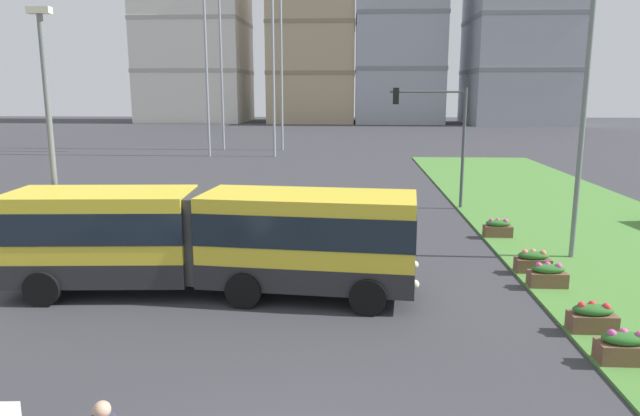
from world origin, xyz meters
TOP-DOWN VIEW (x-y plane):
  - articulated_bus at (-3.18, 8.86)m, footprint 11.99×3.20m
  - flower_planter_1 at (6.77, 4.77)m, footprint 1.10×0.56m
  - flower_planter_2 at (6.77, 6.45)m, footprint 1.10×0.56m
  - flower_planter_3 at (6.77, 9.79)m, footprint 1.10×0.56m
  - flower_planter_4 at (6.77, 11.24)m, footprint 1.10×0.56m
  - flower_planter_5 at (6.77, 15.94)m, footprint 1.10×0.56m
  - traffic_light_far_right at (5.16, 22.00)m, footprint 3.78×0.28m
  - streetlight_left at (-8.50, 10.34)m, footprint 0.70×0.28m
  - streetlight_median at (8.67, 13.09)m, footprint 0.70×0.28m
  - apartment_tower_westcentre at (-6.94, 106.89)m, footprint 16.08×17.25m
  - apartment_tower_eastcentre at (30.43, 102.46)m, footprint 17.64×18.80m

SIDE VIEW (x-z plane):
  - flower_planter_1 at x=6.77m, z-range 0.06..0.80m
  - flower_planter_2 at x=6.77m, z-range 0.06..0.80m
  - flower_planter_3 at x=6.77m, z-range 0.06..0.80m
  - flower_planter_4 at x=6.77m, z-range 0.06..0.80m
  - flower_planter_5 at x=6.77m, z-range 0.06..0.80m
  - articulated_bus at x=-3.18m, z-range 0.15..3.15m
  - traffic_light_far_right at x=5.16m, z-range 1.13..7.14m
  - streetlight_left at x=-8.50m, z-range 0.44..8.75m
  - streetlight_median at x=8.67m, z-range 0.45..10.14m
  - apartment_tower_westcentre at x=-6.94m, z-range 0.02..35.31m
  - apartment_tower_eastcentre at x=30.43m, z-range 0.02..36.27m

